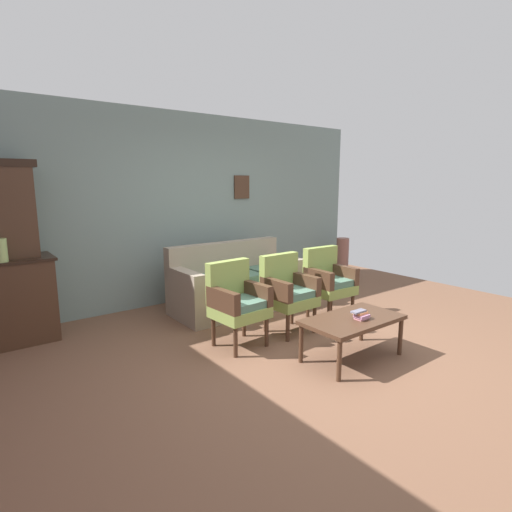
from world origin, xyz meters
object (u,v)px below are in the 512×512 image
at_px(coffee_table, 353,322).
at_px(book_stack_on_table, 361,315).
at_px(armchair_by_doorway, 287,290).
at_px(armchair_row_middle, 328,279).
at_px(vase_on_cabinet, 0,250).
at_px(armchair_near_cabinet, 237,300).
at_px(floor_vase_by_wall, 342,258).
at_px(floral_couch, 236,285).

height_order(coffee_table, book_stack_on_table, book_stack_on_table).
xyz_separation_m(armchair_by_doorway, armchair_row_middle, (0.75, 0.06, 0.00)).
bearing_deg(coffee_table, armchair_by_doorway, 90.32).
bearing_deg(vase_on_cabinet, coffee_table, -41.25).
relative_size(vase_on_cabinet, book_stack_on_table, 1.42).
bearing_deg(coffee_table, armchair_row_middle, 53.59).
relative_size(armchair_near_cabinet, book_stack_on_table, 5.34).
distance_m(vase_on_cabinet, floor_vase_by_wall, 5.35).
xyz_separation_m(armchair_near_cabinet, armchair_row_middle, (1.45, 0.04, 0.00)).
bearing_deg(coffee_table, book_stack_on_table, -64.84).
relative_size(vase_on_cabinet, floor_vase_by_wall, 0.33).
bearing_deg(coffee_table, floor_vase_by_wall, 42.26).
bearing_deg(floor_vase_by_wall, armchair_near_cabinet, -156.82).
bearing_deg(armchair_row_middle, vase_on_cabinet, 158.86).
bearing_deg(armchair_row_middle, armchair_near_cabinet, -178.26).
xyz_separation_m(floral_couch, floor_vase_by_wall, (2.64, 0.38, 0.03)).
distance_m(armchair_by_doorway, coffee_table, 0.96).
height_order(armchair_row_middle, coffee_table, armchair_row_middle).
distance_m(armchair_near_cabinet, armchair_by_doorway, 0.70).
height_order(armchair_by_doorway, coffee_table, armchair_by_doorway).
bearing_deg(armchair_by_doorway, armchair_near_cabinet, 178.46).
distance_m(armchair_row_middle, book_stack_on_table, 1.30).
bearing_deg(book_stack_on_table, floor_vase_by_wall, 43.40).
bearing_deg(armchair_near_cabinet, floral_couch, 55.91).
distance_m(vase_on_cabinet, armchair_near_cabinet, 2.44).
bearing_deg(floral_couch, floor_vase_by_wall, 8.26).
bearing_deg(coffee_table, vase_on_cabinet, 138.75).
bearing_deg(armchair_row_middle, book_stack_on_table, -123.51).
relative_size(floral_couch, armchair_row_middle, 1.98).
distance_m(coffee_table, book_stack_on_table, 0.12).
height_order(floral_couch, book_stack_on_table, floral_couch).
bearing_deg(armchair_by_doorway, coffee_table, -89.68).
distance_m(vase_on_cabinet, coffee_table, 3.60).
distance_m(armchair_near_cabinet, coffee_table, 1.21).
height_order(vase_on_cabinet, coffee_table, vase_on_cabinet).
xyz_separation_m(vase_on_cabinet, armchair_row_middle, (3.41, -1.32, -0.55)).
xyz_separation_m(book_stack_on_table, floor_vase_by_wall, (2.61, 2.47, -0.10)).
xyz_separation_m(armchair_near_cabinet, coffee_table, (0.70, -0.97, -0.12)).
bearing_deg(armchair_by_doorway, floor_vase_by_wall, 28.74).
bearing_deg(armchair_by_doorway, vase_on_cabinet, 152.51).
distance_m(armchair_by_doorway, book_stack_on_table, 1.02).
height_order(armchair_row_middle, floor_vase_by_wall, armchair_row_middle).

